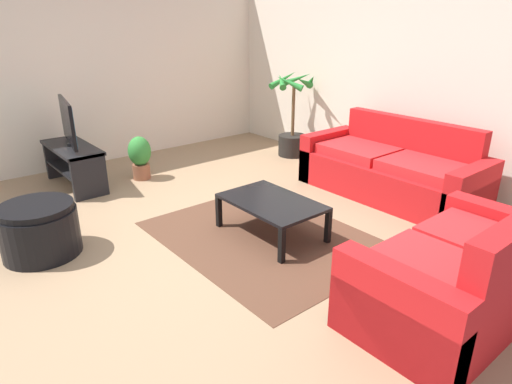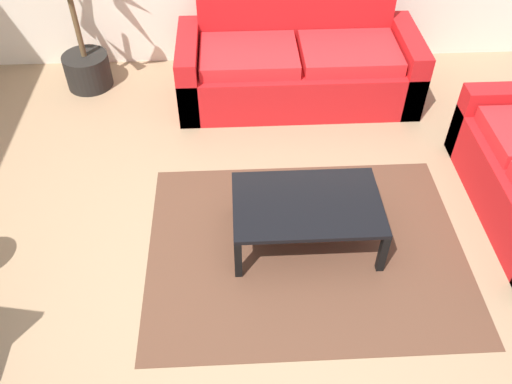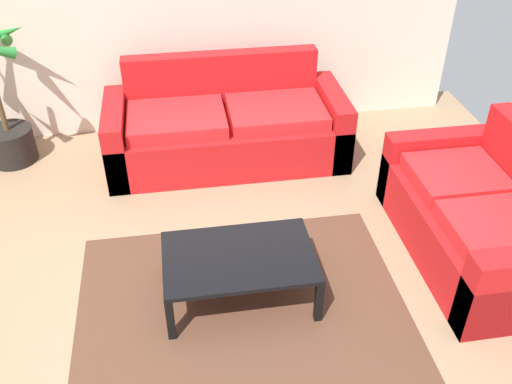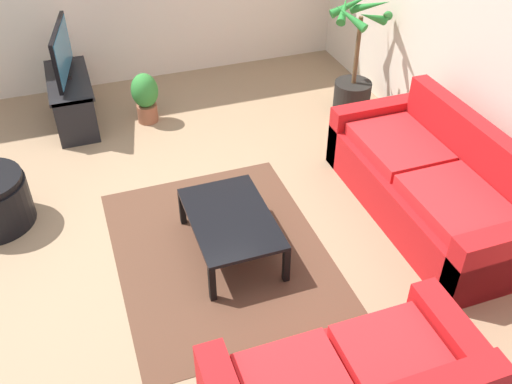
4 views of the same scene
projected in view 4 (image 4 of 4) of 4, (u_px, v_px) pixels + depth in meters
name	position (u px, v px, depth m)	size (l,w,h in m)	color
ground_plane	(164.00, 226.00, 5.00)	(6.60, 6.60, 0.00)	#937556
wall_back	(484.00, 36.00, 4.97)	(6.00, 0.06, 2.70)	beige
couch_main	(430.00, 186.00, 4.97)	(2.15, 0.90, 0.90)	red
tv_stand	(71.00, 94.00, 6.24)	(1.10, 0.45, 0.53)	black
tv	(62.00, 52.00, 5.94)	(0.94, 0.22, 0.57)	black
coffee_table	(231.00, 220.00, 4.57)	(1.00, 0.65, 0.36)	black
area_rug	(220.00, 252.00, 4.74)	(2.20, 1.70, 0.01)	#513323
potted_palm	(355.00, 70.00, 6.42)	(0.75, 0.72, 1.29)	black
potted_plant_small	(145.00, 96.00, 6.26)	(0.30, 0.30, 0.58)	brown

